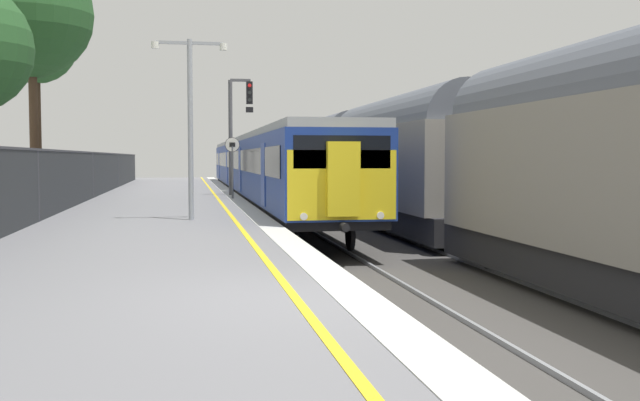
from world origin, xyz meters
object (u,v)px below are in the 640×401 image
(signal_gantry, at_px, (236,123))
(background_tree_centre, at_px, (33,45))
(background_tree_right, at_px, (31,20))
(speed_limit_sign, at_px, (232,159))
(platform_lamp_mid, at_px, (190,112))
(freight_train_adjacent_track, at_px, (402,158))
(commuter_train_at_platform, at_px, (260,166))

(signal_gantry, xyz_separation_m, background_tree_centre, (-8.29, -1.32, 3.03))
(background_tree_centre, relative_size, background_tree_right, 0.91)
(speed_limit_sign, distance_m, platform_lamp_mid, 10.44)
(freight_train_adjacent_track, bearing_deg, platform_lamp_mid, -142.99)
(background_tree_right, bearing_deg, freight_train_adjacent_track, -7.87)
(commuter_train_at_platform, height_order, background_tree_centre, background_tree_centre)
(platform_lamp_mid, height_order, background_tree_centre, background_tree_centre)
(platform_lamp_mid, bearing_deg, background_tree_right, 125.96)
(speed_limit_sign, bearing_deg, background_tree_centre, 169.34)
(commuter_train_at_platform, relative_size, background_tree_centre, 5.06)
(freight_train_adjacent_track, bearing_deg, background_tree_centre, 156.55)
(commuter_train_at_platform, distance_m, background_tree_right, 14.35)
(background_tree_centre, height_order, background_tree_right, background_tree_right)
(speed_limit_sign, xyz_separation_m, background_tree_right, (-7.21, -2.68, 4.92))
(commuter_train_at_platform, relative_size, freight_train_adjacent_track, 0.93)
(commuter_train_at_platform, relative_size, speed_limit_sign, 16.26)
(commuter_train_at_platform, bearing_deg, freight_train_adjacent_track, -70.98)
(speed_limit_sign, relative_size, background_tree_centre, 0.31)
(signal_gantry, xyz_separation_m, platform_lamp_mid, (-2.11, -13.02, -0.32))
(signal_gantry, xyz_separation_m, speed_limit_sign, (-0.37, -2.81, -1.62))
(commuter_train_at_platform, relative_size, background_tree_right, 4.60)
(signal_gantry, bearing_deg, speed_limit_sign, -97.41)
(commuter_train_at_platform, distance_m, background_tree_centre, 12.34)
(commuter_train_at_platform, xyz_separation_m, signal_gantry, (-1.48, -4.32, 1.96))
(signal_gantry, bearing_deg, commuter_train_at_platform, 71.10)
(signal_gantry, bearing_deg, background_tree_right, -144.05)
(platform_lamp_mid, distance_m, background_tree_centre, 13.65)
(commuter_train_at_platform, bearing_deg, speed_limit_sign, -104.50)
(freight_train_adjacent_track, xyz_separation_m, background_tree_right, (-13.06, 1.81, 4.87))
(speed_limit_sign, height_order, platform_lamp_mid, platform_lamp_mid)
(commuter_train_at_platform, bearing_deg, platform_lamp_mid, -101.69)
(background_tree_right, bearing_deg, signal_gantry, 35.95)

